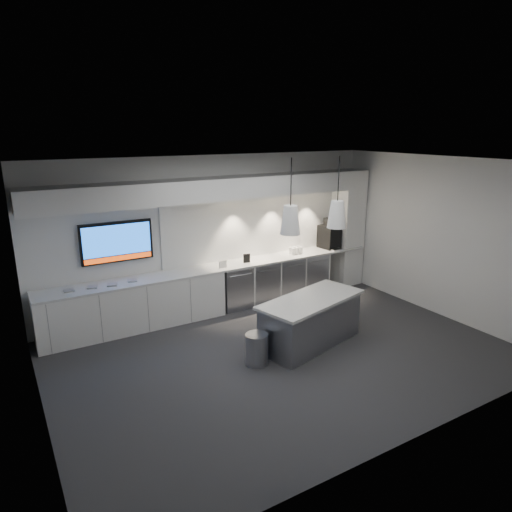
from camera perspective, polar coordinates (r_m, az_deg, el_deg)
floor at (r=7.48m, az=3.45°, el=-12.06°), size 7.00×7.00×0.00m
ceiling at (r=6.64m, az=3.89°, el=11.51°), size 7.00×7.00×0.00m
wall_back at (r=9.02m, az=-5.29°, el=2.95°), size 7.00×0.00×7.00m
wall_front at (r=5.17m, az=19.53°, el=-7.80°), size 7.00×0.00×7.00m
wall_left at (r=5.82m, az=-26.39°, el=-5.92°), size 0.00×7.00×7.00m
wall_right at (r=9.29m, az=21.86°, el=2.24°), size 0.00×7.00×7.00m
back_counter at (r=8.90m, az=-4.29°, el=-1.34°), size 6.80×0.65×0.04m
left_base_cabinets at (r=8.47m, az=-14.95°, el=-5.99°), size 3.30×0.63×0.86m
fridge_unit_a at (r=9.15m, az=-2.82°, el=-3.84°), size 0.60×0.61×0.85m
fridge_unit_b at (r=9.44m, az=0.56°, el=-3.19°), size 0.60×0.61×0.85m
fridge_unit_c at (r=9.76m, az=3.74°, el=-2.58°), size 0.60×0.61×0.85m
fridge_unit_d at (r=10.11m, az=6.69°, el=-2.00°), size 0.60×0.61×0.85m
backsplash at (r=9.55m, az=1.28°, el=4.04°), size 4.60×0.03×1.30m
soffit at (r=8.60m, az=-4.57°, el=8.43°), size 6.90×0.60×0.40m
column at (r=10.57m, az=11.36°, el=3.48°), size 0.55×0.55×2.60m
wall_tv at (r=8.35m, az=-17.00°, el=1.70°), size 1.25×0.07×0.72m
island at (r=7.67m, az=6.85°, el=-8.04°), size 2.05×1.27×0.81m
bin at (r=7.07m, az=0.09°, el=-11.55°), size 0.44×0.44×0.49m
coffee_machine at (r=10.26m, az=9.16°, el=2.52°), size 0.42×0.57×0.67m
sign_black at (r=9.05m, az=-1.17°, el=-0.28°), size 0.14×0.04×0.18m
sign_white at (r=8.75m, az=-4.17°, el=-1.02°), size 0.18×0.06×0.14m
cup_cluster at (r=9.72m, az=5.00°, el=0.70°), size 0.27×0.17×0.15m
tray_a at (r=8.10m, az=-22.35°, el=-4.01°), size 0.16×0.16×0.02m
tray_b at (r=8.13m, az=-19.77°, el=-3.67°), size 0.20×0.20×0.02m
tray_c at (r=8.15m, az=-17.55°, el=-3.44°), size 0.20×0.20×0.02m
tray_d at (r=8.27m, az=-15.20°, el=-2.97°), size 0.19×0.19×0.02m
pendant_left at (r=6.89m, az=4.31°, el=4.54°), size 0.31×0.31×1.14m
pendant_right at (r=7.44m, az=10.08°, el=5.17°), size 0.31×0.31×1.14m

